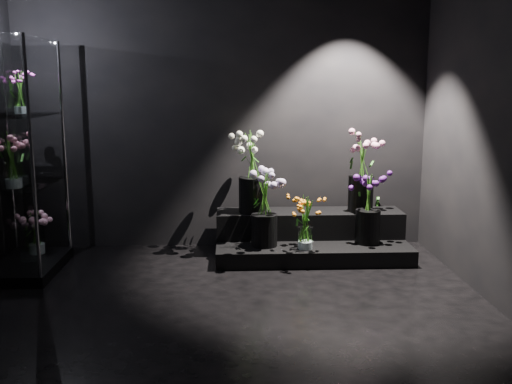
{
  "coord_description": "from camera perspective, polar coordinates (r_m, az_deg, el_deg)",
  "views": [
    {
      "loc": [
        0.08,
        -3.63,
        1.6
      ],
      "look_at": [
        0.29,
        1.2,
        0.69
      ],
      "focal_mm": 40.0,
      "sensor_mm": 36.0,
      "label": 1
    }
  ],
  "objects": [
    {
      "name": "wall_back",
      "position": [
        5.64,
        -3.28,
        8.57
      ],
      "size": [
        4.0,
        0.0,
        4.0
      ],
      "primitive_type": "plane",
      "rotation": [
        1.57,
        0.0,
        0.0
      ],
      "color": "black",
      "rests_on": "floor"
    },
    {
      "name": "bouquet_case_magenta",
      "position": [
        5.29,
        -22.55,
        9.25
      ],
      "size": [
        0.29,
        0.29,
        0.36
      ],
      "rotation": [
        0.0,
        0.0,
        0.3
      ],
      "color": "white",
      "rests_on": "display_case"
    },
    {
      "name": "display_case",
      "position": [
        5.21,
        -22.55,
        3.12
      ],
      "size": [
        0.54,
        0.9,
        1.98
      ],
      "color": "black",
      "rests_on": "floor"
    },
    {
      "name": "bouquet_case_pink",
      "position": [
        5.03,
        -23.22,
        3.07
      ],
      "size": [
        0.38,
        0.38,
        0.46
      ],
      "rotation": [
        0.0,
        0.0,
        0.31
      ],
      "color": "white",
      "rests_on": "display_case"
    },
    {
      "name": "display_riser",
      "position": [
        5.52,
        5.46,
        -4.5
      ],
      "size": [
        1.8,
        0.8,
        0.4
      ],
      "color": "black",
      "rests_on": "floor"
    },
    {
      "name": "bouquet_orange_bells",
      "position": [
        5.12,
        4.97,
        -3.07
      ],
      "size": [
        0.32,
        0.32,
        0.48
      ],
      "rotation": [
        0.0,
        0.0,
        0.29
      ],
      "color": "white",
      "rests_on": "display_riser"
    },
    {
      "name": "bouquet_lilac",
      "position": [
        5.16,
        0.83,
        -1.08
      ],
      "size": [
        0.39,
        0.39,
        0.7
      ],
      "rotation": [
        0.0,
        0.0,
        -0.03
      ],
      "color": "black",
      "rests_on": "display_riser"
    },
    {
      "name": "bouquet_cream_roses",
      "position": [
        5.4,
        -0.35,
        2.45
      ],
      "size": [
        0.4,
        0.4,
        0.77
      ],
      "rotation": [
        0.0,
        0.0,
        -0.09
      ],
      "color": "black",
      "rests_on": "display_riser"
    },
    {
      "name": "bouquet_purple",
      "position": [
        5.36,
        11.17,
        -1.22
      ],
      "size": [
        0.35,
        0.35,
        0.65
      ],
      "rotation": [
        0.0,
        0.0,
        -0.11
      ],
      "color": "black",
      "rests_on": "display_riser"
    },
    {
      "name": "bouquet_pink_roses",
      "position": [
        5.54,
        10.51,
        2.62
      ],
      "size": [
        0.4,
        0.4,
        0.77
      ],
      "rotation": [
        0.0,
        0.0,
        -0.09
      ],
      "color": "black",
      "rests_on": "display_riser"
    },
    {
      "name": "bouquet_case_base_pink",
      "position": [
        5.54,
        -21.17,
        -3.54
      ],
      "size": [
        0.37,
        0.37,
        0.41
      ],
      "rotation": [
        0.0,
        0.0,
        -0.25
      ],
      "color": "white",
      "rests_on": "display_case"
    },
    {
      "name": "wall_front",
      "position": [
        1.65,
        -5.26,
        3.53
      ],
      "size": [
        4.0,
        0.0,
        4.0
      ],
      "primitive_type": "plane",
      "rotation": [
        -1.57,
        0.0,
        0.0
      ],
      "color": "black",
      "rests_on": "floor"
    },
    {
      "name": "floor",
      "position": [
        3.97,
        -3.48,
        -13.18
      ],
      "size": [
        4.0,
        4.0,
        0.0
      ],
      "primitive_type": "plane",
      "color": "black",
      "rests_on": "ground"
    }
  ]
}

